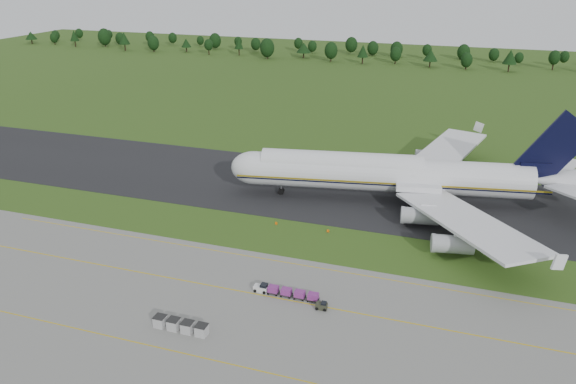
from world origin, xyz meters
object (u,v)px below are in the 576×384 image
(aircraft, at_px, (395,174))
(uld_row, at_px, (181,326))
(utility_cart, at_px, (321,306))
(edge_markers, at_px, (302,227))
(baggage_train, at_px, (285,292))

(aircraft, distance_m, uld_row, 66.24)
(utility_cart, xyz_separation_m, uld_row, (-19.10, -12.52, 0.39))
(utility_cart, height_order, edge_markers, utility_cart)
(baggage_train, height_order, uld_row, uld_row)
(baggage_train, bearing_deg, uld_row, -130.19)
(edge_markers, bearing_deg, utility_cart, -66.63)
(aircraft, distance_m, edge_markers, 27.68)
(aircraft, height_order, edge_markers, aircraft)
(utility_cart, distance_m, uld_row, 22.85)
(aircraft, distance_m, baggage_train, 49.03)
(utility_cart, bearing_deg, edge_markers, 113.37)
(edge_markers, bearing_deg, aircraft, 52.83)
(edge_markers, bearing_deg, baggage_train, -79.06)
(aircraft, height_order, uld_row, aircraft)
(utility_cart, xyz_separation_m, edge_markers, (-11.98, 27.73, -0.29))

